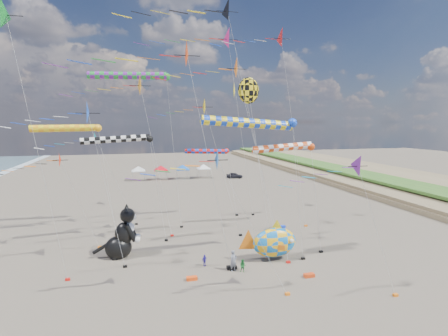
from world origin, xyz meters
TOP-DOWN VIEW (x-y plane):
  - ground at (0.00, 0.00)m, footprint 260.00×260.00m
  - delta_kite_0 at (-4.64, 8.18)m, footprint 14.41×2.33m
  - delta_kite_1 at (-15.77, 9.75)m, footprint 10.57×2.56m
  - delta_kite_2 at (-15.48, 17.16)m, footprint 9.33×1.58m
  - delta_kite_3 at (-5.72, 19.06)m, footprint 10.14×2.56m
  - delta_kite_4 at (-11.00, 11.29)m, footprint 9.16×2.24m
  - delta_kite_5 at (6.19, 25.51)m, footprint 13.98×3.06m
  - delta_kite_6 at (3.08, 11.18)m, footprint 10.84×2.19m
  - delta_kite_7 at (2.81, 15.99)m, footprint 15.78×2.66m
  - delta_kite_8 at (7.80, 0.58)m, footprint 9.12×1.77m
  - delta_kite_9 at (10.77, 18.61)m, footprint 10.84×2.61m
  - delta_kite_10 at (-12.57, 24.81)m, footprint 11.12×1.75m
  - delta_kite_11 at (-1.26, 2.82)m, footprint 10.23×1.65m
  - delta_kite_12 at (0.56, 17.17)m, footprint 9.40×2.01m
  - windsock_0 at (-8.29, 17.55)m, footprint 8.59×0.72m
  - windsock_1 at (-13.76, 21.42)m, footprint 8.61×0.82m
  - windsock_2 at (2.94, 25.73)m, footprint 7.43×0.68m
  - windsock_3 at (7.09, 10.09)m, footprint 7.68×0.72m
  - windsock_4 at (-6.82, 22.15)m, footprint 10.49×0.90m
  - windsock_5 at (3.32, 8.89)m, footprint 10.14×0.87m
  - angelfish_kite at (4.38, 13.90)m, footprint 3.74×3.02m
  - cat_inflatable at (-8.37, 14.00)m, footprint 4.01×2.22m
  - fish_inflatable at (5.78, 9.46)m, footprint 5.89×2.63m
  - person_adult at (1.36, 8.12)m, footprint 0.81×0.70m
  - child_green at (2.08, 7.60)m, footprint 0.72×0.69m
  - child_blue at (-0.92, 9.80)m, footprint 0.68×0.56m
  - kite_bag_0 at (10.77, 18.83)m, footprint 0.90×0.44m
  - kite_bag_1 at (7.29, 5.25)m, footprint 0.90×0.44m
  - kite_bag_2 at (1.32, 8.50)m, footprint 0.90×0.44m
  - kite_bag_3 at (-2.53, 7.20)m, footprint 0.90×0.44m
  - tent_row at (1.50, 60.00)m, footprint 19.20×4.20m
  - parked_car at (16.03, 58.00)m, footprint 4.13×2.79m

SIDE VIEW (x-z plane):
  - ground at x=0.00m, z-range 0.00..0.00m
  - kite_bag_0 at x=10.77m, z-range 0.00..0.30m
  - kite_bag_1 at x=7.29m, z-range 0.00..0.30m
  - kite_bag_2 at x=1.32m, z-range 0.00..0.30m
  - kite_bag_3 at x=-2.53m, z-range 0.00..0.30m
  - child_blue at x=-0.92m, z-range 0.00..1.08m
  - child_green at x=2.08m, z-range 0.00..1.17m
  - parked_car at x=16.03m, z-range 0.00..1.31m
  - person_adult at x=1.36m, z-range 0.00..1.88m
  - fish_inflatable at x=5.78m, z-range -0.22..3.80m
  - cat_inflatable at x=-8.37m, z-range 0.00..5.24m
  - tent_row at x=1.50m, z-range 1.25..5.05m
  - delta_kite_2 at x=-15.48m, z-range 3.94..14.24m
  - windsock_2 at x=2.94m, z-range 4.38..13.97m
  - delta_kite_8 at x=7.80m, z-range 4.26..15.28m
  - delta_kite_11 at x=-1.26m, z-range 4.47..15.89m
  - windsock_3 at x=7.09m, z-range 5.14..16.29m
  - delta_kite_10 at x=-12.57m, z-range 4.77..16.87m
  - windsock_0 at x=-8.29m, z-range 5.46..17.23m
  - windsock_1 at x=-13.76m, z-range 5.99..18.91m
  - windsock_5 at x=3.32m, z-range 6.28..19.81m
  - delta_kite_4 at x=-11.00m, z-range 6.17..21.30m
  - delta_kite_12 at x=0.56m, z-range 6.63..22.52m
  - angelfish_kite at x=4.38m, z-range 7.38..25.04m
  - delta_kite_3 at x=-5.72m, z-range 7.73..26.23m
  - delta_kite_6 at x=3.08m, z-range 8.27..27.62m
  - delta_kite_0 at x=-4.64m, z-range 8.33..27.96m
  - windsock_4 at x=-6.82m, z-range 8.95..27.87m
  - delta_kite_1 at x=-15.77m, z-range 9.58..31.80m
  - delta_kite_9 at x=10.77m, z-range 10.60..34.91m
  - delta_kite_5 at x=6.19m, z-range 11.12..36.88m
  - delta_kite_7 at x=2.81m, z-range 11.44..37.54m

